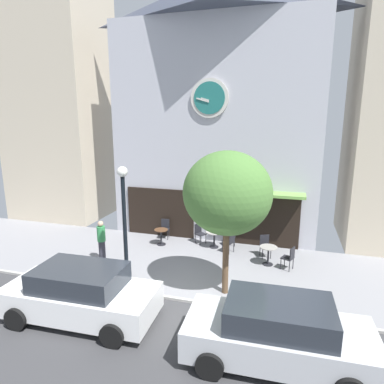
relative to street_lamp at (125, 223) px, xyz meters
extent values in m
cube|color=gray|center=(2.53, 1.81, -2.07)|extent=(26.17, 5.45, 0.05)
cube|color=#38383A|center=(2.53, -4.27, -2.07)|extent=(26.17, 6.73, 0.05)
cube|color=#A8A5A0|center=(2.53, -0.89, -2.01)|extent=(26.17, 0.12, 0.08)
cube|color=#B2B2BC|center=(1.89, 5.90, 2.89)|extent=(9.47, 2.73, 9.87)
cylinder|color=beige|center=(1.89, 4.48, 4.35)|extent=(1.65, 0.10, 1.65)
cylinder|color=#1E6660|center=(1.89, 4.42, 4.35)|extent=(1.35, 0.04, 1.35)
cube|color=beige|center=(1.71, 4.38, 4.30)|extent=(0.37, 0.03, 0.16)
cube|color=beige|center=(1.61, 4.38, 4.27)|extent=(0.57, 0.03, 0.22)
cube|color=black|center=(-0.48, 4.50, -0.90)|extent=(3.31, 0.10, 2.30)
cube|color=black|center=(4.25, 4.50, -0.90)|extent=(3.31, 0.10, 2.30)
cube|color=#72A84C|center=(4.54, 4.19, 0.40)|extent=(3.03, 0.90, 0.12)
cube|color=beige|center=(-7.22, 6.60, 4.66)|extent=(5.06, 4.13, 13.41)
cylinder|color=black|center=(0.00, 0.00, -1.87)|extent=(0.32, 0.32, 0.36)
cylinder|color=black|center=(0.00, 0.00, -0.21)|extent=(0.14, 0.14, 3.67)
sphere|color=white|center=(0.00, 0.00, 1.80)|extent=(0.36, 0.36, 0.36)
cylinder|color=brown|center=(3.54, 0.01, -0.86)|extent=(0.20, 0.20, 2.37)
ellipsoid|color=#4C7A38|center=(3.54, 0.01, 1.29)|extent=(2.76, 2.49, 2.62)
cylinder|color=black|center=(0.00, 3.33, -1.70)|extent=(0.07, 0.07, 0.70)
cylinder|color=black|center=(0.00, 3.33, -2.03)|extent=(0.40, 0.40, 0.03)
cylinder|color=brown|center=(0.00, 3.33, -1.35)|extent=(0.60, 0.60, 0.03)
cylinder|color=black|center=(2.35, 3.69, -1.70)|extent=(0.07, 0.07, 0.70)
cylinder|color=black|center=(2.35, 3.69, -2.03)|extent=(0.40, 0.40, 0.03)
cylinder|color=gray|center=(2.35, 3.69, -1.35)|extent=(0.75, 0.75, 0.03)
cylinder|color=black|center=(4.75, 2.55, -1.69)|extent=(0.07, 0.07, 0.72)
cylinder|color=black|center=(4.75, 2.55, -2.03)|extent=(0.40, 0.40, 0.03)
cylinder|color=gray|center=(4.75, 2.55, -1.32)|extent=(0.68, 0.68, 0.03)
cube|color=black|center=(2.97, 4.06, -1.60)|extent=(0.55, 0.55, 0.04)
cube|color=black|center=(3.12, 4.16, -1.37)|extent=(0.24, 0.34, 0.45)
cylinder|color=black|center=(2.73, 4.11, -1.82)|extent=(0.03, 0.03, 0.45)
cylinder|color=black|center=(2.92, 3.83, -1.82)|extent=(0.03, 0.03, 0.45)
cylinder|color=black|center=(3.02, 4.30, -1.82)|extent=(0.03, 0.03, 0.45)
cylinder|color=black|center=(3.20, 4.01, -1.82)|extent=(0.03, 0.03, 0.45)
cube|color=black|center=(3.04, 3.32, -1.60)|extent=(0.53, 0.53, 0.04)
cube|color=black|center=(3.20, 3.25, -1.37)|extent=(0.20, 0.36, 0.45)
cylinder|color=black|center=(2.96, 3.55, -1.82)|extent=(0.03, 0.03, 0.45)
cylinder|color=black|center=(2.81, 3.24, -1.82)|extent=(0.03, 0.03, 0.45)
cylinder|color=black|center=(3.27, 3.40, -1.82)|extent=(0.03, 0.03, 0.45)
cylinder|color=black|center=(3.12, 3.10, -1.82)|extent=(0.03, 0.03, 0.45)
cube|color=black|center=(-0.13, 4.11, -1.60)|extent=(0.46, 0.46, 0.04)
cube|color=black|center=(-0.16, 4.29, -1.37)|extent=(0.38, 0.10, 0.45)
cylinder|color=black|center=(-0.27, 3.92, -1.82)|extent=(0.03, 0.03, 0.45)
cylinder|color=black|center=(0.07, 3.98, -1.82)|extent=(0.03, 0.03, 0.45)
cylinder|color=black|center=(-0.33, 4.25, -1.82)|extent=(0.03, 0.03, 0.45)
cylinder|color=black|center=(0.01, 4.31, -1.82)|extent=(0.03, 0.03, 0.45)
cube|color=black|center=(4.59, 3.24, -1.60)|extent=(0.52, 0.52, 0.04)
cube|color=black|center=(4.53, 3.41, -1.37)|extent=(0.37, 0.18, 0.45)
cylinder|color=black|center=(4.50, 3.02, -1.82)|extent=(0.03, 0.03, 0.45)
cylinder|color=black|center=(4.82, 3.15, -1.82)|extent=(0.03, 0.03, 0.45)
cylinder|color=black|center=(4.37, 3.34, -1.82)|extent=(0.03, 0.03, 0.45)
cylinder|color=black|center=(4.69, 3.47, -1.82)|extent=(0.03, 0.03, 0.45)
cube|color=black|center=(1.66, 3.96, -1.60)|extent=(0.56, 0.56, 0.04)
cube|color=black|center=(1.51, 4.07, -1.37)|extent=(0.25, 0.33, 0.45)
cylinder|color=black|center=(1.70, 3.73, -1.82)|extent=(0.03, 0.03, 0.45)
cylinder|color=black|center=(1.90, 4.01, -1.82)|extent=(0.03, 0.03, 0.45)
cylinder|color=black|center=(1.42, 3.92, -1.82)|extent=(0.03, 0.03, 0.45)
cylinder|color=black|center=(1.62, 4.20, -1.82)|extent=(0.03, 0.03, 0.45)
cube|color=black|center=(5.46, 2.35, -1.60)|extent=(0.52, 0.52, 0.04)
cube|color=black|center=(5.63, 2.28, -1.37)|extent=(0.19, 0.37, 0.45)
cylinder|color=black|center=(5.37, 2.58, -1.82)|extent=(0.03, 0.03, 0.45)
cylinder|color=black|center=(5.24, 2.26, -1.82)|extent=(0.03, 0.03, 0.45)
cylinder|color=black|center=(5.69, 2.44, -1.82)|extent=(0.03, 0.03, 0.45)
cylinder|color=black|center=(5.55, 2.13, -1.82)|extent=(0.03, 0.03, 0.45)
cylinder|color=#2D2D38|center=(-1.60, 1.03, -1.62)|extent=(0.33, 0.33, 0.85)
cylinder|color=#338C4C|center=(-1.60, 1.03, -0.90)|extent=(0.40, 0.40, 0.60)
sphere|color=tan|center=(-1.60, 1.03, -0.49)|extent=(0.22, 0.22, 0.22)
cube|color=white|center=(-0.11, -2.55, -1.45)|extent=(4.36, 1.95, 0.75)
cube|color=#262B33|center=(-0.11, -2.55, -0.80)|extent=(2.46, 1.67, 0.60)
cylinder|color=black|center=(1.34, -3.40, -1.73)|extent=(0.65, 0.24, 0.64)
cylinder|color=black|center=(1.28, -1.60, -1.73)|extent=(0.65, 0.24, 0.64)
cylinder|color=black|center=(-1.49, -3.50, -1.73)|extent=(0.65, 0.24, 0.64)
cylinder|color=black|center=(-1.56, -1.70, -1.73)|extent=(0.65, 0.24, 0.64)
cube|color=#B7BABF|center=(5.30, -2.78, -1.45)|extent=(4.36, 1.95, 0.75)
cube|color=#262B33|center=(5.30, -2.78, -0.80)|extent=(2.46, 1.67, 0.60)
cylinder|color=black|center=(6.69, -1.83, -1.73)|extent=(0.65, 0.24, 0.64)
cylinder|color=black|center=(3.92, -3.73, -1.73)|extent=(0.65, 0.24, 0.64)
cylinder|color=black|center=(3.86, -1.93, -1.73)|extent=(0.65, 0.24, 0.64)
camera|label=1|loc=(5.31, -9.88, 3.60)|focal=31.31mm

